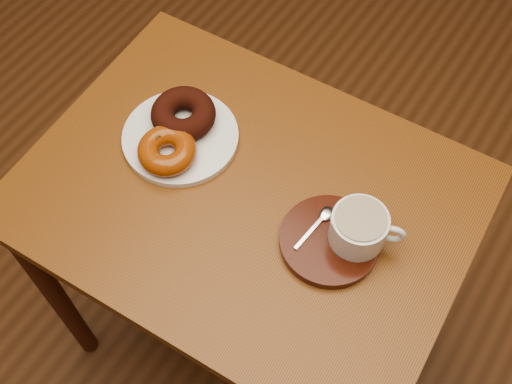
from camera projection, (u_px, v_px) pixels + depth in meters
The scene contains 8 objects.
ground at pixel (292, 337), 1.67m from camera, with size 6.00×6.00×0.00m, color brown.
cafe_table at pixel (247, 224), 1.18m from camera, with size 0.78×0.60×0.70m.
donut_plate at pixel (181, 137), 1.13m from camera, with size 0.21×0.21×0.01m, color white.
donut_cinnamon at pixel (183, 114), 1.13m from camera, with size 0.12×0.12×0.04m, color #33110A.
donut_caramel at pixel (167, 150), 1.09m from camera, with size 0.11×0.11×0.04m.
saucer at pixel (330, 241), 1.03m from camera, with size 0.16×0.16×0.02m, color #371107.
coffee_cup at pixel (360, 228), 0.99m from camera, with size 0.12×0.09×0.06m.
teaspoon at pixel (323, 217), 1.03m from camera, with size 0.02×0.10×0.01m.
Camera 1 is at (0.22, -0.50, 1.63)m, focal length 45.00 mm.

